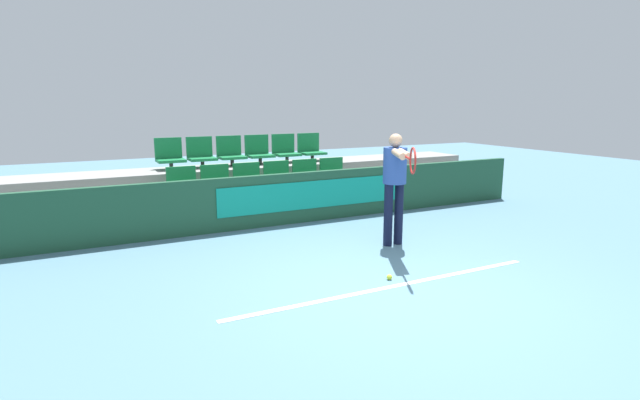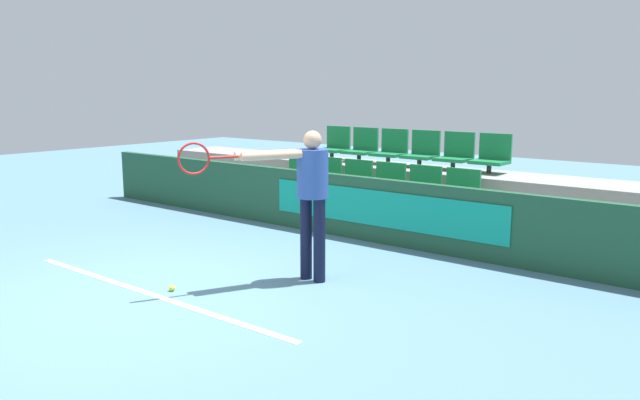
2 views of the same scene
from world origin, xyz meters
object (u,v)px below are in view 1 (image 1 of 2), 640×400
object	(u,v)px
stadium_chair_1	(217,184)
stadium_chair_3	(279,179)
stadium_chair_4	(307,177)
stadium_chair_7	(201,154)
stadium_chair_11	(311,149)
stadium_chair_10	(285,150)
stadium_chair_0	(183,186)
stadium_chair_2	(249,181)
tennis_ball	(389,277)
stadium_chair_8	(231,153)
stadium_chair_5	(334,175)
stadium_chair_6	(170,156)
stadium_chair_9	(259,151)
tennis_player	(395,177)

from	to	relation	value
stadium_chair_1	stadium_chair_3	bearing A→B (deg)	0.00
stadium_chair_4	stadium_chair_7	world-z (taller)	stadium_chair_7
stadium_chair_11	stadium_chair_4	bearing A→B (deg)	-119.44
stadium_chair_1	stadium_chair_10	distance (m)	2.07
stadium_chair_0	stadium_chair_2	size ratio (longest dim) A/B	1.00
stadium_chair_2	tennis_ball	bearing A→B (deg)	-83.88
stadium_chair_1	stadium_chair_8	bearing A→B (deg)	60.56
stadium_chair_5	stadium_chair_6	world-z (taller)	stadium_chair_6
stadium_chair_3	stadium_chair_8	size ratio (longest dim) A/B	1.00
stadium_chair_2	stadium_chair_6	bearing A→B (deg)	138.46
stadium_chair_2	stadium_chair_11	xyz separation A→B (m)	(1.75, 1.03, 0.42)
stadium_chair_0	stadium_chair_7	bearing A→B (deg)	60.56
stadium_chair_6	stadium_chair_2	bearing A→B (deg)	-41.54
stadium_chair_1	stadium_chair_7	world-z (taller)	stadium_chair_7
stadium_chair_6	stadium_chair_11	world-z (taller)	same
stadium_chair_0	stadium_chair_9	bearing A→B (deg)	30.57
stadium_chair_1	stadium_chair_9	world-z (taller)	stadium_chair_9
stadium_chair_5	tennis_player	bearing A→B (deg)	-99.98
stadium_chair_4	stadium_chair_7	size ratio (longest dim) A/B	1.00
stadium_chair_11	stadium_chair_10	bearing A→B (deg)	180.00
stadium_chair_9	stadium_chair_5	bearing A→B (deg)	-41.54
stadium_chair_9	stadium_chair_0	bearing A→B (deg)	-149.43
stadium_chair_5	stadium_chair_11	size ratio (longest dim) A/B	1.00
stadium_chair_2	stadium_chair_4	world-z (taller)	same
stadium_chair_1	stadium_chair_4	world-z (taller)	same
stadium_chair_2	stadium_chair_3	world-z (taller)	same
stadium_chair_0	stadium_chair_3	xyz separation A→B (m)	(1.75, 0.00, 0.00)
stadium_chair_7	tennis_ball	bearing A→B (deg)	-78.44
stadium_chair_0	stadium_chair_10	xyz separation A→B (m)	(2.33, 1.03, 0.42)
stadium_chair_10	stadium_chair_7	bearing A→B (deg)	180.00
stadium_chair_4	tennis_ball	size ratio (longest dim) A/B	8.70
stadium_chair_2	stadium_chair_5	distance (m)	1.75
stadium_chair_2	stadium_chair_8	world-z (taller)	stadium_chair_8
stadium_chair_5	stadium_chair_10	bearing A→B (deg)	119.44
stadium_chair_10	tennis_player	size ratio (longest dim) A/B	0.35
stadium_chair_3	stadium_chair_10	world-z (taller)	stadium_chair_10
stadium_chair_2	tennis_player	world-z (taller)	tennis_player
stadium_chair_4	stadium_chair_0	bearing A→B (deg)	180.00
stadium_chair_2	stadium_chair_5	xyz separation A→B (m)	(1.75, 0.00, 0.00)
stadium_chair_0	tennis_player	bearing A→B (deg)	-47.72
stadium_chair_3	tennis_player	xyz separation A→B (m)	(0.69, -2.68, 0.36)
stadium_chair_7	stadium_chair_11	size ratio (longest dim) A/B	1.00
stadium_chair_6	stadium_chair_10	size ratio (longest dim) A/B	1.00
stadium_chair_3	stadium_chair_6	size ratio (longest dim) A/B	1.00
stadium_chair_8	stadium_chair_10	world-z (taller)	same
stadium_chair_2	stadium_chair_1	bearing A→B (deg)	180.00
stadium_chair_1	stadium_chair_5	distance (m)	2.33
stadium_chair_8	stadium_chair_10	bearing A→B (deg)	0.00
stadium_chair_1	stadium_chair_3	world-z (taller)	same
stadium_chair_0	stadium_chair_7	xyz separation A→B (m)	(0.58, 1.03, 0.42)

